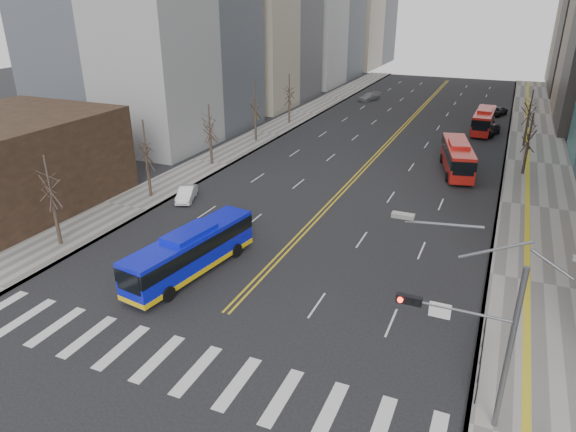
% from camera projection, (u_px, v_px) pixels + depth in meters
% --- Properties ---
extents(ground, '(220.00, 220.00, 0.00)m').
position_uv_depth(ground, '(177.00, 364.00, 26.35)').
color(ground, black).
extents(sidewalk_right, '(7.00, 130.00, 0.15)m').
position_uv_depth(sidewalk_right, '(537.00, 163.00, 57.92)').
color(sidewalk_right, slate).
rests_on(sidewalk_right, ground).
extents(sidewalk_left, '(5.00, 130.00, 0.15)m').
position_uv_depth(sidewalk_left, '(266.00, 133.00, 70.29)').
color(sidewalk_left, slate).
rests_on(sidewalk_left, ground).
extents(crosswalk, '(26.70, 4.00, 0.01)m').
position_uv_depth(crosswalk, '(177.00, 364.00, 26.35)').
color(crosswalk, silver).
rests_on(crosswalk, ground).
extents(centerline, '(0.55, 100.00, 0.01)m').
position_uv_depth(centerline, '(401.00, 129.00, 72.75)').
color(centerline, gold).
rests_on(centerline, ground).
extents(storefront, '(14.00, 18.00, 8.00)m').
position_uv_depth(storefront, '(1.00, 165.00, 44.33)').
color(storefront, black).
rests_on(storefront, ground).
extents(signal_mast, '(5.37, 0.37, 9.39)m').
position_uv_depth(signal_mast, '(475.00, 327.00, 21.11)').
color(signal_mast, slate).
rests_on(signal_mast, ground).
extents(pedestrian_railing, '(0.06, 6.06, 1.02)m').
position_uv_depth(pedestrian_railing, '(482.00, 353.00, 25.88)').
color(pedestrian_railing, black).
rests_on(pedestrian_railing, sidewalk_right).
extents(street_trees, '(35.20, 47.20, 7.60)m').
position_uv_depth(street_trees, '(301.00, 120.00, 56.19)').
color(street_trees, '#2C211B').
rests_on(street_trees, ground).
extents(blue_bus, '(3.92, 11.08, 3.19)m').
position_uv_depth(blue_bus, '(191.00, 251.00, 34.42)').
color(blue_bus, '#0D15CD').
rests_on(blue_bus, ground).
extents(red_bus_near, '(4.65, 10.69, 3.32)m').
position_uv_depth(red_bus_near, '(457.00, 156.00, 54.35)').
color(red_bus_near, red).
rests_on(red_bus_near, ground).
extents(red_bus_far, '(2.74, 10.09, 3.21)m').
position_uv_depth(red_bus_far, '(484.00, 119.00, 70.66)').
color(red_bus_far, red).
rests_on(red_bus_far, ground).
extents(car_white, '(2.63, 4.06, 1.27)m').
position_uv_depth(car_white, '(187.00, 194.00, 47.31)').
color(car_white, white).
rests_on(car_white, ground).
extents(car_dark_mid, '(2.81, 4.79, 1.53)m').
position_uv_depth(car_dark_mid, '(490.00, 129.00, 69.66)').
color(car_dark_mid, black).
rests_on(car_dark_mid, ground).
extents(car_silver, '(3.64, 5.09, 1.37)m').
position_uv_depth(car_silver, '(369.00, 96.00, 92.80)').
color(car_silver, gray).
rests_on(car_silver, ground).
extents(car_dark_far, '(3.49, 4.97, 1.26)m').
position_uv_depth(car_dark_far, '(496.00, 111.00, 81.08)').
color(car_dark_far, black).
rests_on(car_dark_far, ground).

